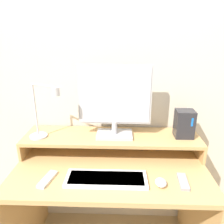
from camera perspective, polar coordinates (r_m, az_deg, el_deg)
wall_back at (r=1.53m, az=0.13°, el=10.90°), size 6.00×0.05×2.50m
desk at (r=1.52m, az=-0.36°, el=-20.32°), size 1.18×0.63×0.71m
monitor_shelf at (r=1.49m, az=-0.12°, el=-6.78°), size 1.18×0.29×0.13m
monitor at (r=1.39m, az=0.69°, el=3.05°), size 0.47×0.16×0.47m
desk_lamp at (r=1.44m, az=-17.55°, el=-1.13°), size 0.25×0.16×0.36m
router_dock at (r=1.51m, az=18.34°, el=-2.92°), size 0.12×0.10×0.18m
keyboard at (r=1.28m, az=-1.51°, el=-17.04°), size 0.46×0.16×0.02m
mouse at (r=1.27m, az=12.63°, el=-17.51°), size 0.06×0.08×0.03m
remote_control at (r=1.33m, az=-16.54°, el=-16.48°), size 0.08×0.16×0.02m
remote_secondary at (r=1.32m, az=18.07°, el=-16.88°), size 0.06×0.14×0.02m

